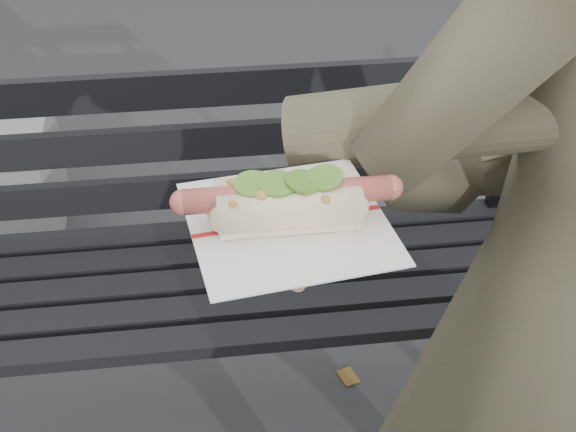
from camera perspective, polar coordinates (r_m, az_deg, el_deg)
The scene contains 3 objects.
park_bench at distance 1.79m, azimuth -5.06°, elevation -1.81°, with size 1.50×0.44×0.88m.
person at distance 1.14m, azimuth 19.67°, elevation -6.20°, with size 0.64×0.42×1.77m, color #484030.
held_hotdog at distance 0.86m, azimuth 12.39°, elevation 5.53°, with size 0.63×0.32×0.20m.
Camera 1 is at (-0.08, -0.57, 1.61)m, focal length 50.00 mm.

